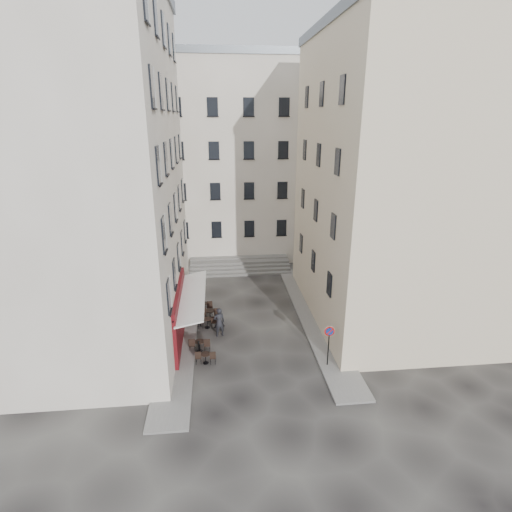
{
  "coord_description": "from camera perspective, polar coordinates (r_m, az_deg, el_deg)",
  "views": [
    {
      "loc": [
        -1.96,
        -21.37,
        13.26
      ],
      "look_at": [
        0.61,
        4.0,
        4.32
      ],
      "focal_mm": 28.0,
      "sensor_mm": 36.0,
      "label": 1
    }
  ],
  "objects": [
    {
      "name": "sidewalk_right",
      "position": [
        28.45,
        8.11,
        -8.53
      ],
      "size": [
        2.0,
        18.0,
        0.12
      ],
      "primitive_type": "cube",
      "color": "slate",
      "rests_on": "ground"
    },
    {
      "name": "no_parking_sign",
      "position": [
        22.6,
        10.39,
        -11.53
      ],
      "size": [
        0.58,
        0.11,
        2.52
      ],
      "rotation": [
        0.0,
        0.0,
        -0.06
      ],
      "color": "black",
      "rests_on": "ground"
    },
    {
      "name": "building_left",
      "position": [
        25.99,
        -25.42,
        10.99
      ],
      "size": [
        12.2,
        16.2,
        20.6
      ],
      "color": "beige",
      "rests_on": "ground"
    },
    {
      "name": "bollard_mid",
      "position": [
        27.08,
        -7.93,
        -8.93
      ],
      "size": [
        0.12,
        0.12,
        0.98
      ],
      "color": "black",
      "rests_on": "ground"
    },
    {
      "name": "building_right",
      "position": [
        28.09,
        20.95,
        9.99
      ],
      "size": [
        12.2,
        14.2,
        18.6
      ],
      "color": "beige",
      "rests_on": "ground"
    },
    {
      "name": "bistro_table_e",
      "position": [
        28.84,
        -7.55,
        -7.17
      ],
      "size": [
        1.31,
        0.62,
        0.92
      ],
      "color": "black",
      "rests_on": "ground"
    },
    {
      "name": "bistro_table_a",
      "position": [
        23.4,
        -7.21,
        -14.14
      ],
      "size": [
        1.15,
        0.54,
        0.81
      ],
      "color": "black",
      "rests_on": "ground"
    },
    {
      "name": "bollard_far",
      "position": [
        30.21,
        -7.73,
        -5.79
      ],
      "size": [
        0.12,
        0.12,
        0.98
      ],
      "color": "black",
      "rests_on": "ground"
    },
    {
      "name": "sidewalk_left",
      "position": [
        28.71,
        -10.31,
        -8.39
      ],
      "size": [
        2.0,
        22.0,
        0.12
      ],
      "primitive_type": "cube",
      "color": "slate",
      "rests_on": "ground"
    },
    {
      "name": "ground",
      "position": [
        25.22,
        -0.47,
        -12.39
      ],
      "size": [
        90.0,
        90.0,
        0.0
      ],
      "primitive_type": "plane",
      "color": "black",
      "rests_on": "ground"
    },
    {
      "name": "bistro_table_d",
      "position": [
        27.77,
        -6.58,
        -8.21
      ],
      "size": [
        1.34,
        0.63,
        0.94
      ],
      "color": "black",
      "rests_on": "ground"
    },
    {
      "name": "bistro_table_b",
      "position": [
        24.47,
        -8.05,
        -12.45
      ],
      "size": [
        1.25,
        0.59,
        0.88
      ],
      "color": "black",
      "rests_on": "ground"
    },
    {
      "name": "bollard_near",
      "position": [
        24.05,
        -8.18,
        -12.86
      ],
      "size": [
        0.12,
        0.12,
        0.98
      ],
      "color": "black",
      "rests_on": "ground"
    },
    {
      "name": "pedestrian",
      "position": [
        25.64,
        -5.29,
        -9.39
      ],
      "size": [
        0.8,
        0.62,
        1.95
      ],
      "primitive_type": "imported",
      "rotation": [
        0.0,
        0.0,
        3.38
      ],
      "color": "black",
      "rests_on": "ground"
    },
    {
      "name": "stone_steps",
      "position": [
        36.35,
        -2.32,
        -1.41
      ],
      "size": [
        9.0,
        3.15,
        0.8
      ],
      "color": "slate",
      "rests_on": "ground"
    },
    {
      "name": "building_back",
      "position": [
        40.57,
        -4.53,
        13.68
      ],
      "size": [
        18.2,
        10.2,
        18.6
      ],
      "color": "beige",
      "rests_on": "ground"
    },
    {
      "name": "cafe_storefront",
      "position": [
        25.21,
        -10.61,
        -7.88
      ],
      "size": [
        1.74,
        7.3,
        3.5
      ],
      "color": "#4B0A0D",
      "rests_on": "ground"
    },
    {
      "name": "bistro_table_c",
      "position": [
        26.85,
        -6.99,
        -9.32
      ],
      "size": [
        1.26,
        0.59,
        0.89
      ],
      "color": "black",
      "rests_on": "ground"
    }
  ]
}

